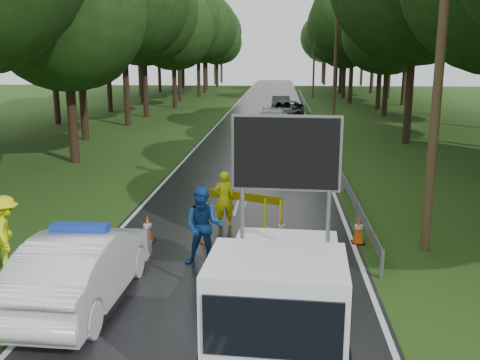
# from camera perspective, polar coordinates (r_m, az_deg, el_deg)

# --- Properties ---
(ground) EXTENTS (160.00, 160.00, 0.00)m
(ground) POSITION_cam_1_polar(r_m,az_deg,el_deg) (12.86, -1.92, -9.90)
(ground) COLOR #244012
(ground) RESTS_ON ground
(road) EXTENTS (7.00, 140.00, 0.02)m
(road) POSITION_cam_1_polar(r_m,az_deg,el_deg) (42.08, 2.52, 6.30)
(road) COLOR black
(road) RESTS_ON ground
(guardrail) EXTENTS (0.12, 60.06, 0.70)m
(guardrail) POSITION_cam_1_polar(r_m,az_deg,el_deg) (41.74, 7.63, 6.89)
(guardrail) COLOR gray
(guardrail) RESTS_ON ground
(utility_pole_near) EXTENTS (1.40, 0.24, 10.00)m
(utility_pole_near) POSITION_cam_1_polar(r_m,az_deg,el_deg) (14.30, 20.60, 12.46)
(utility_pole_near) COLOR #4F3725
(utility_pole_near) RESTS_ON ground
(utility_pole_mid) EXTENTS (1.40, 0.24, 10.00)m
(utility_pole_mid) POSITION_cam_1_polar(r_m,az_deg,el_deg) (39.95, 10.17, 13.02)
(utility_pole_mid) COLOR #4F3725
(utility_pole_mid) RESTS_ON ground
(utility_pole_far) EXTENTS (1.40, 0.24, 10.00)m
(utility_pole_far) POSITION_cam_1_polar(r_m,az_deg,el_deg) (65.88, 7.91, 13.08)
(utility_pole_far) COLOR #4F3725
(utility_pole_far) RESTS_ON ground
(police_sedan) EXTENTS (1.77, 4.75, 1.71)m
(police_sedan) POSITION_cam_1_polar(r_m,az_deg,el_deg) (11.62, -16.44, -8.90)
(police_sedan) COLOR silver
(police_sedan) RESTS_ON ground
(work_truck) EXTENTS (2.45, 5.05, 3.93)m
(work_truck) POSITION_cam_1_polar(r_m,az_deg,el_deg) (9.40, 4.32, -11.88)
(work_truck) COLOR gray
(work_truck) RESTS_ON ground
(barrier) EXTENTS (2.38, 0.97, 1.05)m
(barrier) POSITION_cam_1_polar(r_m,az_deg,el_deg) (15.97, 0.32, -2.26)
(barrier) COLOR #F4F40D
(barrier) RESTS_ON ground
(officer) EXTENTS (0.70, 0.53, 1.71)m
(officer) POSITION_cam_1_polar(r_m,az_deg,el_deg) (15.93, -1.70, -2.06)
(officer) COLOR #D3E20C
(officer) RESTS_ON ground
(civilian) EXTENTS (0.97, 0.76, 1.98)m
(civilian) POSITION_cam_1_polar(r_m,az_deg,el_deg) (13.04, -3.90, -4.96)
(civilian) COLOR #174696
(civilian) RESTS_ON ground
(bystander_left) EXTENTS (1.09, 1.33, 1.79)m
(bystander_left) POSITION_cam_1_polar(r_m,az_deg,el_deg) (14.08, -23.67, -5.09)
(bystander_left) COLOR #EBFF0D
(bystander_left) RESTS_ON ground
(queue_car_first) EXTENTS (1.98, 4.46, 1.49)m
(queue_car_first) POSITION_cam_1_polar(r_m,az_deg,el_deg) (25.80, 5.31, 3.54)
(queue_car_first) COLOR #414349
(queue_car_first) RESTS_ON ground
(queue_car_second) EXTENTS (2.90, 5.85, 1.63)m
(queue_car_second) POSITION_cam_1_polar(r_m,az_deg,el_deg) (33.87, 3.44, 5.99)
(queue_car_second) COLOR #A4A6AC
(queue_car_second) RESTS_ON ground
(queue_car_third) EXTENTS (2.99, 5.96, 1.62)m
(queue_car_third) POSITION_cam_1_polar(r_m,az_deg,el_deg) (41.57, 4.97, 7.29)
(queue_car_third) COLOR black
(queue_car_third) RESTS_ON ground
(queue_car_fourth) EXTENTS (1.80, 4.47, 1.44)m
(queue_car_fourth) POSITION_cam_1_polar(r_m,az_deg,el_deg) (48.94, 4.39, 8.08)
(queue_car_fourth) COLOR #38393F
(queue_car_fourth) RESTS_ON ground
(cone_near_left) EXTENTS (0.38, 0.38, 0.80)m
(cone_near_left) POSITION_cam_1_polar(r_m,az_deg,el_deg) (12.65, -18.30, -9.12)
(cone_near_left) COLOR black
(cone_near_left) RESTS_ON ground
(cone_center) EXTENTS (0.31, 0.31, 0.66)m
(cone_center) POSITION_cam_1_polar(r_m,az_deg,el_deg) (14.68, -3.64, -5.61)
(cone_center) COLOR black
(cone_center) RESTS_ON ground
(cone_far) EXTENTS (0.31, 0.31, 0.65)m
(cone_far) POSITION_cam_1_polar(r_m,az_deg,el_deg) (15.02, 4.45, -5.19)
(cone_far) COLOR black
(cone_far) RESTS_ON ground
(cone_left_mid) EXTENTS (0.37, 0.37, 0.79)m
(cone_left_mid) POSITION_cam_1_polar(r_m,az_deg,el_deg) (14.96, -9.83, -5.17)
(cone_left_mid) COLOR black
(cone_left_mid) RESTS_ON ground
(cone_right) EXTENTS (0.37, 0.37, 0.79)m
(cone_right) POSITION_cam_1_polar(r_m,az_deg,el_deg) (15.01, 12.53, -5.23)
(cone_right) COLOR black
(cone_right) RESTS_ON ground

